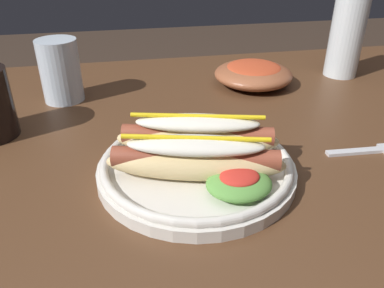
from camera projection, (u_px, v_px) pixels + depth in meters
name	position (u px, v px, depth m)	size (l,w,h in m)	color
dining_table	(178.00, 195.00, 0.63)	(1.39, 0.88, 0.74)	#51331E
hot_dog_plate	(198.00, 159.00, 0.50)	(0.26, 0.26, 0.08)	silver
fork	(373.00, 150.00, 0.57)	(0.12, 0.03, 0.00)	silver
water_cup	(60.00, 71.00, 0.71)	(0.07, 0.07, 0.11)	silver
glass_bottle	(347.00, 32.00, 0.81)	(0.07, 0.07, 0.24)	silver
side_bowl	(253.00, 73.00, 0.79)	(0.16, 0.16, 0.05)	brown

